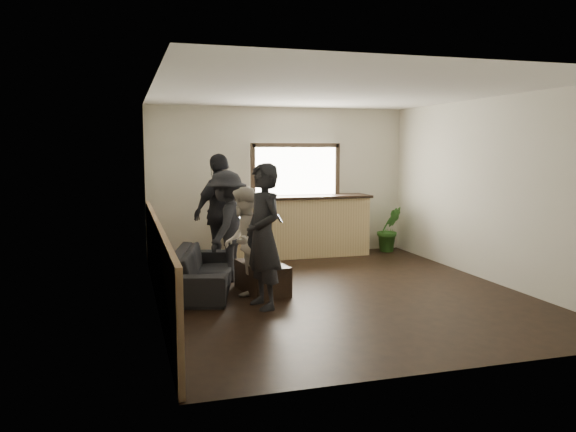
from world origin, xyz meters
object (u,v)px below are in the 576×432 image
object	(u,v)px
coffee_table	(262,277)
person_b	(244,241)
sofa	(203,270)
person_c	(227,226)
potted_plant	(389,229)
person_d	(221,213)
cup_b	(272,262)
cup_a	(249,258)
bar_counter	(299,222)
person_a	(263,236)

from	to	relation	value
coffee_table	person_b	xyz separation A→B (m)	(-0.27, -0.03, 0.54)
sofa	person_c	distance (m)	0.88
coffee_table	potted_plant	world-z (taller)	potted_plant
potted_plant	person_d	xyz separation A→B (m)	(-3.48, -0.81, 0.53)
cup_b	potted_plant	world-z (taller)	potted_plant
sofa	coffee_table	world-z (taller)	sofa
cup_a	sofa	bearing A→B (deg)	168.19
bar_counter	person_c	bearing A→B (deg)	-136.27
bar_counter	potted_plant	world-z (taller)	bar_counter
potted_plant	person_a	distance (m)	4.61
person_b	person_d	bearing A→B (deg)	-159.81
cup_a	person_c	bearing A→B (deg)	106.79
cup_a	potted_plant	xyz separation A→B (m)	(3.32, 2.19, -0.02)
bar_counter	person_b	world-z (taller)	bar_counter
sofa	person_d	xyz separation A→B (m)	(0.49, 1.25, 0.68)
sofa	person_a	size ratio (longest dim) A/B	1.10
coffee_table	person_b	size ratio (longest dim) A/B	0.62
potted_plant	person_b	distance (m)	4.21
potted_plant	coffee_table	bearing A→B (deg)	-143.13
bar_counter	coffee_table	distance (m)	2.79
sofa	cup_a	world-z (taller)	sofa
potted_plant	bar_counter	bearing A→B (deg)	178.58
person_c	potted_plant	bearing A→B (deg)	141.24
cup_b	person_c	size ratio (longest dim) A/B	0.05
person_b	coffee_table	bearing A→B (deg)	115.55
sofa	coffee_table	size ratio (longest dim) A/B	2.17
coffee_table	person_d	size ratio (longest dim) A/B	0.48
bar_counter	potted_plant	distance (m)	1.86
coffee_table	cup_b	distance (m)	0.30
cup_a	person_d	xyz separation A→B (m)	(-0.16, 1.38, 0.51)
cup_b	person_d	size ratio (longest dim) A/B	0.05
bar_counter	person_a	distance (m)	3.53
cup_a	cup_b	xyz separation A→B (m)	(0.26, -0.32, -0.01)
coffee_table	potted_plant	distance (m)	3.97
person_c	sofa	bearing A→B (deg)	-14.12
sofa	coffee_table	bearing A→B (deg)	-97.74
potted_plant	cup_b	bearing A→B (deg)	-140.62
potted_plant	sofa	bearing A→B (deg)	-152.60
person_a	person_d	distance (m)	2.34
cup_b	sofa	bearing A→B (deg)	153.30
sofa	person_b	size ratio (longest dim) A/B	1.35
person_a	coffee_table	bearing A→B (deg)	154.58
bar_counter	sofa	world-z (taller)	bar_counter
cup_b	potted_plant	distance (m)	3.96
cup_a	person_b	xyz separation A→B (m)	(-0.11, -0.22, 0.29)
person_a	sofa	bearing A→B (deg)	-162.78
person_d	bar_counter	bearing A→B (deg)	172.77
bar_counter	cup_a	size ratio (longest dim) A/B	20.86
person_c	person_d	distance (m)	0.75
bar_counter	person_c	size ratio (longest dim) A/B	1.59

